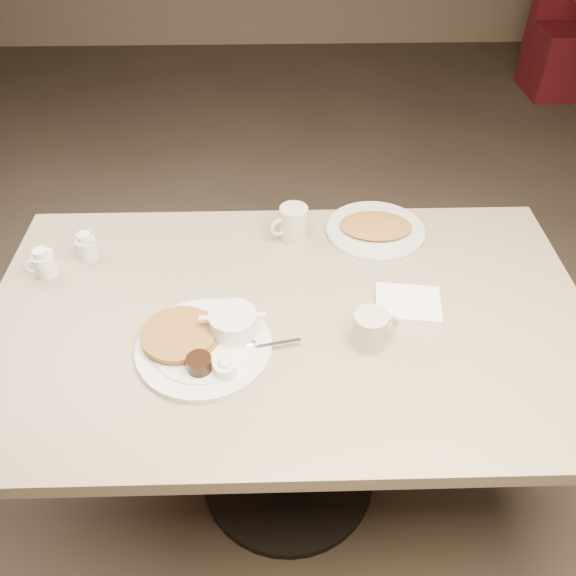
{
  "coord_description": "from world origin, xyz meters",
  "views": [
    {
      "loc": [
        -0.03,
        -1.02,
        1.76
      ],
      "look_at": [
        0.0,
        0.02,
        0.82
      ],
      "focal_mm": 36.41,
      "sensor_mm": 36.0,
      "label": 1
    }
  ],
  "objects_px": {
    "coffee_mug_far": "(293,223)",
    "creamer_right": "(87,247)",
    "hash_plate": "(375,229)",
    "coffee_mug_near": "(371,329)",
    "diner_table": "(288,360)",
    "creamer_left": "(44,263)",
    "main_plate": "(206,340)"
  },
  "relations": [
    {
      "from": "coffee_mug_far",
      "to": "creamer_right",
      "type": "bearing_deg",
      "value": -172.37
    },
    {
      "from": "hash_plate",
      "to": "coffee_mug_far",
      "type": "bearing_deg",
      "value": -176.03
    },
    {
      "from": "coffee_mug_near",
      "to": "creamer_right",
      "type": "xyz_separation_m",
      "value": [
        -0.73,
        0.34,
        -0.01
      ]
    },
    {
      "from": "coffee_mug_near",
      "to": "coffee_mug_far",
      "type": "height_order",
      "value": "coffee_mug_far"
    },
    {
      "from": "diner_table",
      "to": "creamer_left",
      "type": "bearing_deg",
      "value": 165.0
    },
    {
      "from": "coffee_mug_far",
      "to": "main_plate",
      "type": "bearing_deg",
      "value": -117.29
    },
    {
      "from": "diner_table",
      "to": "creamer_right",
      "type": "height_order",
      "value": "creamer_right"
    },
    {
      "from": "creamer_left",
      "to": "hash_plate",
      "type": "xyz_separation_m",
      "value": [
        0.9,
        0.16,
        -0.02
      ]
    },
    {
      "from": "diner_table",
      "to": "hash_plate",
      "type": "xyz_separation_m",
      "value": [
        0.26,
        0.33,
        0.18
      ]
    },
    {
      "from": "diner_table",
      "to": "creamer_right",
      "type": "distance_m",
      "value": 0.63
    },
    {
      "from": "coffee_mug_near",
      "to": "hash_plate",
      "type": "relative_size",
      "value": 0.41
    },
    {
      "from": "main_plate",
      "to": "coffee_mug_far",
      "type": "distance_m",
      "value": 0.47
    },
    {
      "from": "coffee_mug_far",
      "to": "creamer_right",
      "type": "relative_size",
      "value": 1.53
    },
    {
      "from": "diner_table",
      "to": "coffee_mug_near",
      "type": "distance_m",
      "value": 0.3
    },
    {
      "from": "creamer_left",
      "to": "coffee_mug_near",
      "type": "bearing_deg",
      "value": -18.11
    },
    {
      "from": "main_plate",
      "to": "coffee_mug_far",
      "type": "height_order",
      "value": "coffee_mug_far"
    },
    {
      "from": "main_plate",
      "to": "creamer_right",
      "type": "relative_size",
      "value": 4.88
    },
    {
      "from": "coffee_mug_near",
      "to": "creamer_right",
      "type": "relative_size",
      "value": 1.53
    },
    {
      "from": "main_plate",
      "to": "hash_plate",
      "type": "distance_m",
      "value": 0.62
    },
    {
      "from": "coffee_mug_near",
      "to": "creamer_right",
      "type": "bearing_deg",
      "value": 155.17
    },
    {
      "from": "creamer_right",
      "to": "creamer_left",
      "type": "bearing_deg",
      "value": -144.76
    },
    {
      "from": "main_plate",
      "to": "hash_plate",
      "type": "relative_size",
      "value": 1.29
    },
    {
      "from": "diner_table",
      "to": "coffee_mug_far",
      "type": "bearing_deg",
      "value": 86.13
    },
    {
      "from": "diner_table",
      "to": "main_plate",
      "type": "bearing_deg",
      "value": -152.53
    },
    {
      "from": "main_plate",
      "to": "creamer_right",
      "type": "bearing_deg",
      "value": 135.89
    },
    {
      "from": "coffee_mug_far",
      "to": "creamer_left",
      "type": "distance_m",
      "value": 0.67
    },
    {
      "from": "creamer_left",
      "to": "coffee_mug_far",
      "type": "bearing_deg",
      "value": 12.26
    },
    {
      "from": "diner_table",
      "to": "coffee_mug_far",
      "type": "relative_size",
      "value": 12.27
    },
    {
      "from": "diner_table",
      "to": "coffee_mug_far",
      "type": "distance_m",
      "value": 0.38
    },
    {
      "from": "coffee_mug_far",
      "to": "hash_plate",
      "type": "bearing_deg",
      "value": 3.97
    },
    {
      "from": "coffee_mug_far",
      "to": "creamer_right",
      "type": "xyz_separation_m",
      "value": [
        -0.56,
        -0.08,
        -0.01
      ]
    },
    {
      "from": "coffee_mug_far",
      "to": "diner_table",
      "type": "bearing_deg",
      "value": -93.87
    }
  ]
}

